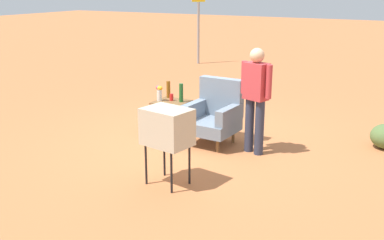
# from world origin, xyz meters

# --- Properties ---
(ground_plane) EXTENTS (60.00, 60.00, 0.00)m
(ground_plane) POSITION_xyz_m (0.00, 0.00, 0.00)
(ground_plane) COLOR #B76B3D
(armchair) EXTENTS (0.82, 0.82, 1.06)m
(armchair) POSITION_xyz_m (0.21, 0.05, 0.50)
(armchair) COLOR brown
(armchair) RESTS_ON ground
(side_table) EXTENTS (0.56, 0.56, 0.59)m
(side_table) POSITION_xyz_m (-0.67, 0.13, 0.50)
(side_table) COLOR black
(side_table) RESTS_ON ground
(tv_on_stand) EXTENTS (0.66, 0.53, 1.03)m
(tv_on_stand) POSITION_xyz_m (0.40, -1.72, 0.78)
(tv_on_stand) COLOR black
(tv_on_stand) RESTS_ON ground
(person_standing) EXTENTS (0.54, 0.32, 1.64)m
(person_standing) POSITION_xyz_m (0.95, -0.07, 0.94)
(person_standing) COLOR #2D3347
(person_standing) RESTS_ON ground
(road_sign) EXTENTS (0.33, 0.33, 2.44)m
(road_sign) POSITION_xyz_m (-3.79, 6.95, 1.38)
(road_sign) COLOR gray
(road_sign) RESTS_ON ground
(bottle_tall_amber) EXTENTS (0.07, 0.07, 0.30)m
(bottle_tall_amber) POSITION_xyz_m (-0.87, 0.35, 0.74)
(bottle_tall_amber) COLOR brown
(bottle_tall_amber) RESTS_ON side_table
(bottle_wine_green) EXTENTS (0.07, 0.07, 0.32)m
(bottle_wine_green) POSITION_xyz_m (-0.51, 0.19, 0.75)
(bottle_wine_green) COLOR #1E5623
(bottle_wine_green) RESTS_ON side_table
(soda_can_red) EXTENTS (0.07, 0.07, 0.12)m
(soda_can_red) POSITION_xyz_m (-0.70, 0.18, 0.65)
(soda_can_red) COLOR red
(soda_can_red) RESTS_ON side_table
(flower_vase) EXTENTS (0.15, 0.10, 0.27)m
(flower_vase) POSITION_xyz_m (-0.88, 0.07, 0.73)
(flower_vase) COLOR silver
(flower_vase) RESTS_ON side_table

